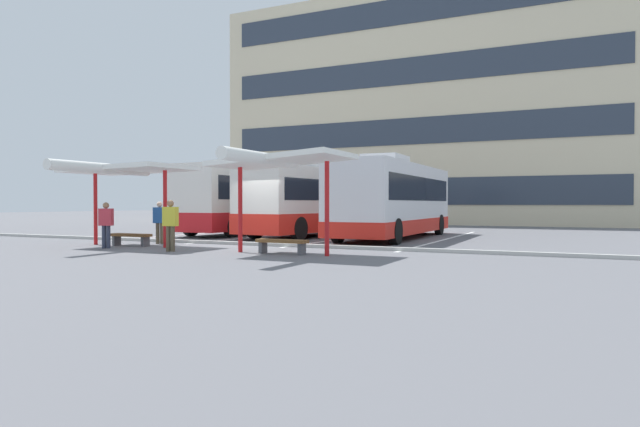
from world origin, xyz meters
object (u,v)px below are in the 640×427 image
object	(u,v)px
coach_bus_0	(260,200)
bench_1	(282,243)
coach_bus_2	(395,200)
waiting_shelter_1	(278,162)
bench_0	(131,237)
waiting_shelter_0	(123,171)
waiting_passenger_2	(160,220)
waiting_passenger_1	(170,222)
waiting_passenger_0	(106,222)
coach_bus_1	(319,202)

from	to	relation	value
coach_bus_0	bench_1	size ratio (longest dim) A/B	6.95
coach_bus_2	waiting_shelter_1	bearing A→B (deg)	-94.66
coach_bus_2	bench_0	xyz separation A→B (m)	(-7.38, -8.46, -1.36)
waiting_shelter_0	waiting_passenger_2	world-z (taller)	waiting_shelter_0
coach_bus_2	waiting_passenger_1	xyz separation A→B (m)	(-4.44, -9.74, -0.73)
bench_0	waiting_passenger_0	distance (m)	1.35
coach_bus_2	coach_bus_0	bearing A→B (deg)	168.62
bench_0	coach_bus_0	bearing A→B (deg)	93.51
waiting_passenger_1	waiting_shelter_1	bearing A→B (deg)	8.19
coach_bus_0	waiting_shelter_0	size ratio (longest dim) A/B	2.42
waiting_shelter_1	waiting_passenger_0	bearing A→B (deg)	-175.89
waiting_shelter_0	waiting_shelter_1	size ratio (longest dim) A/B	1.09
coach_bus_2	bench_1	bearing A→B (deg)	-94.79
coach_bus_0	coach_bus_2	xyz separation A→B (m)	(8.00, -1.61, -0.02)
coach_bus_2	bench_0	distance (m)	11.31
coach_bus_0	bench_0	bearing A→B (deg)	-86.49
coach_bus_2	waiting_passenger_2	distance (m)	10.16
coach_bus_1	bench_1	world-z (taller)	coach_bus_1
waiting_passenger_0	waiting_passenger_2	bearing A→B (deg)	84.51
coach_bus_0	coach_bus_2	distance (m)	8.16
bench_0	bench_1	size ratio (longest dim) A/B	1.01
coach_bus_2	waiting_passenger_1	world-z (taller)	coach_bus_2
coach_bus_2	bench_0	size ratio (longest dim) A/B	6.34
waiting_shelter_0	waiting_passenger_2	size ratio (longest dim) A/B	2.98
coach_bus_2	coach_bus_1	bearing A→B (deg)	173.99
coach_bus_1	waiting_passenger_0	xyz separation A→B (m)	(-3.37, -10.10, -0.70)
bench_0	waiting_shelter_1	distance (m)	7.12
coach_bus_0	coach_bus_1	bearing A→B (deg)	-16.44
waiting_passenger_2	coach_bus_2	bearing A→B (deg)	45.61
coach_bus_0	waiting_shelter_1	distance (m)	13.07
coach_bus_1	bench_0	world-z (taller)	coach_bus_1
coach_bus_1	waiting_shelter_1	distance (m)	10.21
waiting_passenger_0	waiting_passenger_2	world-z (taller)	waiting_passenger_2
coach_bus_0	waiting_passenger_0	distance (m)	11.34
bench_0	bench_1	xyz separation A→B (m)	(6.63, -0.48, -0.00)
waiting_passenger_1	waiting_passenger_0	bearing A→B (deg)	178.83
waiting_passenger_1	bench_0	bearing A→B (deg)	156.59
coach_bus_0	waiting_passenger_2	distance (m)	8.93
waiting_passenger_0	waiting_passenger_1	xyz separation A→B (m)	(2.89, -0.06, 0.05)
coach_bus_2	bench_0	world-z (taller)	coach_bus_2
coach_bus_1	coach_bus_2	xyz separation A→B (m)	(3.95, -0.42, 0.08)
bench_1	coach_bus_0	bearing A→B (deg)	124.48
bench_1	waiting_shelter_1	bearing A→B (deg)	-90.00
waiting_passenger_0	waiting_passenger_1	distance (m)	2.89
coach_bus_2	waiting_passenger_0	distance (m)	12.16
waiting_passenger_1	bench_1	bearing A→B (deg)	12.14
bench_1	waiting_passenger_1	world-z (taller)	waiting_passenger_1
coach_bus_0	coach_bus_1	size ratio (longest dim) A/B	1.12
coach_bus_1	bench_0	bearing A→B (deg)	-111.10
bench_0	waiting_passenger_0	bearing A→B (deg)	-87.30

